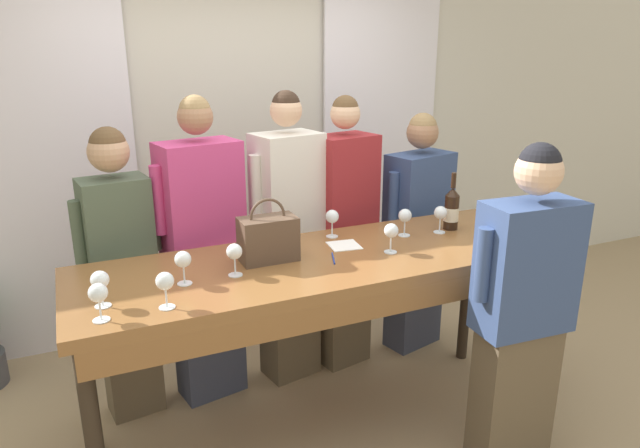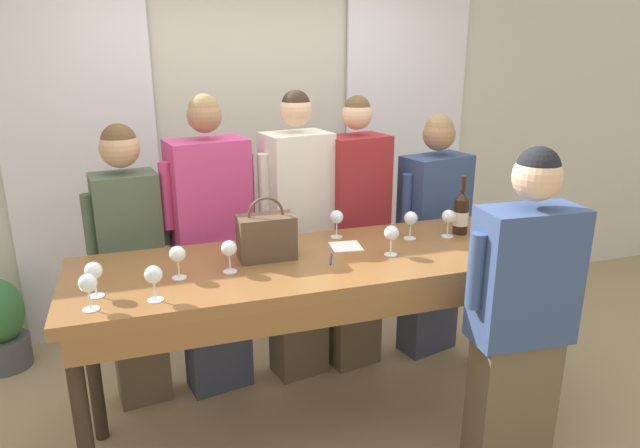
{
  "view_description": "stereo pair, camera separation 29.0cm",
  "coord_description": "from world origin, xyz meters",
  "px_view_note": "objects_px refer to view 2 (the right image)",
  "views": [
    {
      "loc": [
        -1.13,
        -2.44,
        2.06
      ],
      "look_at": [
        0.0,
        0.08,
        1.18
      ],
      "focal_mm": 32.0,
      "sensor_mm": 36.0,
      "label": 1
    },
    {
      "loc": [
        -0.86,
        -2.55,
        2.06
      ],
      "look_at": [
        0.0,
        0.08,
        1.18
      ],
      "focal_mm": 32.0,
      "sensor_mm": 36.0,
      "label": 2
    }
  ],
  "objects_px": {
    "guest_navy_coat": "(432,236)",
    "wine_glass_back_mid": "(391,234)",
    "wine_glass_center_right": "(153,276)",
    "guest_cream_sweater": "(297,239)",
    "guest_pink_top": "(212,249)",
    "tasting_bar": "(326,277)",
    "handbag": "(266,236)",
    "wine_glass_center_left": "(177,255)",
    "potted_plant": "(1,325)",
    "wine_glass_front_right": "(448,217)",
    "wine_glass_front_left": "(88,284)",
    "wine_glass_center_mid": "(411,219)",
    "wine_glass_front_mid": "(229,249)",
    "wine_bottle": "(461,213)",
    "host_pouring": "(520,324)",
    "wine_glass_back_right": "(94,272)",
    "guest_olive_jacket": "(132,264)",
    "wine_glass_back_left": "(337,218)",
    "guest_striped_shirt": "(355,235)"
  },
  "relations": [
    {
      "from": "guest_navy_coat",
      "to": "wine_glass_back_mid",
      "type": "bearing_deg",
      "value": -132.2
    },
    {
      "from": "wine_glass_center_right",
      "to": "guest_cream_sweater",
      "type": "height_order",
      "value": "guest_cream_sweater"
    },
    {
      "from": "guest_pink_top",
      "to": "guest_cream_sweater",
      "type": "xyz_separation_m",
      "value": [
        0.52,
        0.0,
        0.01
      ]
    },
    {
      "from": "tasting_bar",
      "to": "handbag",
      "type": "relative_size",
      "value": 7.88
    },
    {
      "from": "wine_glass_center_left",
      "to": "potted_plant",
      "type": "bearing_deg",
      "value": 128.85
    },
    {
      "from": "wine_glass_front_right",
      "to": "wine_glass_center_left",
      "type": "relative_size",
      "value": 1.0
    },
    {
      "from": "guest_cream_sweater",
      "to": "wine_glass_front_left",
      "type": "bearing_deg",
      "value": -141.23
    },
    {
      "from": "wine_glass_center_mid",
      "to": "potted_plant",
      "type": "relative_size",
      "value": 0.25
    },
    {
      "from": "wine_glass_front_right",
      "to": "wine_glass_back_mid",
      "type": "distance_m",
      "value": 0.45
    },
    {
      "from": "wine_glass_front_mid",
      "to": "wine_bottle",
      "type": "bearing_deg",
      "value": 6.99
    },
    {
      "from": "guest_pink_top",
      "to": "host_pouring",
      "type": "height_order",
      "value": "guest_pink_top"
    },
    {
      "from": "tasting_bar",
      "to": "guest_pink_top",
      "type": "xyz_separation_m",
      "value": [
        -0.48,
        0.66,
        -0.02
      ]
    },
    {
      "from": "wine_glass_center_right",
      "to": "guest_cream_sweater",
      "type": "distance_m",
      "value": 1.27
    },
    {
      "from": "tasting_bar",
      "to": "wine_glass_center_left",
      "type": "height_order",
      "value": "wine_glass_center_left"
    },
    {
      "from": "wine_glass_back_mid",
      "to": "potted_plant",
      "type": "distance_m",
      "value": 2.66
    },
    {
      "from": "wine_glass_front_left",
      "to": "wine_glass_back_mid",
      "type": "relative_size",
      "value": 1.0
    },
    {
      "from": "wine_bottle",
      "to": "wine_glass_back_right",
      "type": "height_order",
      "value": "wine_bottle"
    },
    {
      "from": "wine_glass_center_mid",
      "to": "tasting_bar",
      "type": "bearing_deg",
      "value": -164.99
    },
    {
      "from": "wine_glass_front_left",
      "to": "wine_glass_center_right",
      "type": "relative_size",
      "value": 1.0
    },
    {
      "from": "guest_cream_sweater",
      "to": "potted_plant",
      "type": "distance_m",
      "value": 2.04
    },
    {
      "from": "wine_glass_center_mid",
      "to": "guest_navy_coat",
      "type": "relative_size",
      "value": 0.09
    },
    {
      "from": "handbag",
      "to": "guest_pink_top",
      "type": "height_order",
      "value": "guest_pink_top"
    },
    {
      "from": "handbag",
      "to": "guest_olive_jacket",
      "type": "xyz_separation_m",
      "value": [
        -0.66,
        0.56,
        -0.28
      ]
    },
    {
      "from": "wine_glass_front_left",
      "to": "wine_glass_back_left",
      "type": "xyz_separation_m",
      "value": [
        1.25,
        0.54,
        0.0
      ]
    },
    {
      "from": "tasting_bar",
      "to": "wine_glass_back_right",
      "type": "bearing_deg",
      "value": -173.66
    },
    {
      "from": "wine_glass_back_right",
      "to": "guest_striped_shirt",
      "type": "bearing_deg",
      "value": 27.5
    },
    {
      "from": "wine_glass_back_mid",
      "to": "wine_glass_center_right",
      "type": "bearing_deg",
      "value": -171.03
    },
    {
      "from": "tasting_bar",
      "to": "wine_glass_front_mid",
      "type": "distance_m",
      "value": 0.53
    },
    {
      "from": "wine_glass_center_right",
      "to": "guest_pink_top",
      "type": "distance_m",
      "value": 0.99
    },
    {
      "from": "wine_glass_center_mid",
      "to": "wine_glass_center_right",
      "type": "xyz_separation_m",
      "value": [
        -1.37,
        -0.38,
        -0.0
      ]
    },
    {
      "from": "tasting_bar",
      "to": "wine_glass_center_right",
      "type": "xyz_separation_m",
      "value": [
        -0.84,
        -0.24,
        0.21
      ]
    },
    {
      "from": "wine_glass_back_left",
      "to": "wine_glass_front_mid",
      "type": "bearing_deg",
      "value": -153.89
    },
    {
      "from": "wine_bottle",
      "to": "host_pouring",
      "type": "height_order",
      "value": "host_pouring"
    },
    {
      "from": "wine_bottle",
      "to": "wine_glass_center_right",
      "type": "distance_m",
      "value": 1.73
    },
    {
      "from": "wine_glass_back_right",
      "to": "wine_glass_front_right",
      "type": "bearing_deg",
      "value": 7.13
    },
    {
      "from": "wine_glass_center_left",
      "to": "wine_glass_back_right",
      "type": "height_order",
      "value": "same"
    },
    {
      "from": "wine_glass_center_right",
      "to": "guest_pink_top",
      "type": "height_order",
      "value": "guest_pink_top"
    },
    {
      "from": "guest_striped_shirt",
      "to": "host_pouring",
      "type": "relative_size",
      "value": 1.07
    },
    {
      "from": "wine_bottle",
      "to": "wine_glass_back_left",
      "type": "height_order",
      "value": "wine_bottle"
    },
    {
      "from": "wine_glass_front_mid",
      "to": "wine_glass_back_mid",
      "type": "bearing_deg",
      "value": -2.24
    },
    {
      "from": "wine_glass_center_mid",
      "to": "guest_cream_sweater",
      "type": "distance_m",
      "value": 0.75
    },
    {
      "from": "wine_glass_back_right",
      "to": "guest_striped_shirt",
      "type": "relative_size",
      "value": 0.09
    },
    {
      "from": "wine_glass_back_mid",
      "to": "guest_olive_jacket",
      "type": "distance_m",
      "value": 1.48
    },
    {
      "from": "wine_bottle",
      "to": "guest_cream_sweater",
      "type": "distance_m",
      "value": 0.99
    },
    {
      "from": "wine_bottle",
      "to": "wine_glass_front_right",
      "type": "height_order",
      "value": "wine_bottle"
    },
    {
      "from": "wine_glass_back_left",
      "to": "wine_glass_center_right",
      "type": "bearing_deg",
      "value": -151.87
    },
    {
      "from": "handbag",
      "to": "wine_glass_center_mid",
      "type": "xyz_separation_m",
      "value": [
        0.82,
        0.05,
        -0.0
      ]
    },
    {
      "from": "host_pouring",
      "to": "potted_plant",
      "type": "xyz_separation_m",
      "value": [
        -2.52,
        1.92,
        -0.54
      ]
    },
    {
      "from": "wine_glass_back_mid",
      "to": "guest_striped_shirt",
      "type": "height_order",
      "value": "guest_striped_shirt"
    },
    {
      "from": "handbag",
      "to": "wine_glass_back_right",
      "type": "distance_m",
      "value": 0.82
    }
  ]
}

